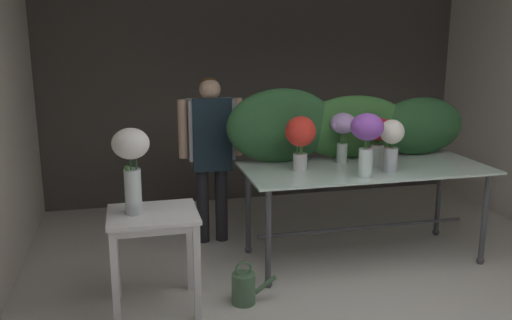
{
  "coord_description": "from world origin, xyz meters",
  "views": [
    {
      "loc": [
        -1.54,
        -2.58,
        2.03
      ],
      "look_at": [
        -0.55,
        1.56,
        1.02
      ],
      "focal_mm": 38.25,
      "sensor_mm": 36.0,
      "label": 1
    }
  ],
  "objects_px": {
    "display_table_glass": "(365,180)",
    "florist": "(211,142)",
    "vase_ivory_lilies": "(391,141)",
    "vase_lilac_roses": "(342,129)",
    "vase_violet_peonies": "(367,135)",
    "watering_can": "(244,288)",
    "vase_scarlet_hydrangea": "(300,136)",
    "side_table_white": "(153,227)",
    "vase_white_roses_tall": "(131,160)",
    "vase_crimson_tulips": "(378,134)"
  },
  "relations": [
    {
      "from": "vase_violet_peonies",
      "to": "vase_scarlet_hydrangea",
      "type": "relative_size",
      "value": 1.13
    },
    {
      "from": "vase_ivory_lilies",
      "to": "vase_white_roses_tall",
      "type": "xyz_separation_m",
      "value": [
        -2.14,
        -0.3,
        0.03
      ]
    },
    {
      "from": "side_table_white",
      "to": "vase_ivory_lilies",
      "type": "distance_m",
      "value": 2.09
    },
    {
      "from": "side_table_white",
      "to": "vase_crimson_tulips",
      "type": "height_order",
      "value": "vase_crimson_tulips"
    },
    {
      "from": "vase_ivory_lilies",
      "to": "vase_lilac_roses",
      "type": "bearing_deg",
      "value": 127.3
    },
    {
      "from": "florist",
      "to": "vase_white_roses_tall",
      "type": "xyz_separation_m",
      "value": [
        -0.75,
        -1.23,
        0.16
      ]
    },
    {
      "from": "vase_violet_peonies",
      "to": "vase_lilac_roses",
      "type": "xyz_separation_m",
      "value": [
        -0.0,
        0.5,
        -0.04
      ]
    },
    {
      "from": "display_table_glass",
      "to": "vase_lilac_roses",
      "type": "xyz_separation_m",
      "value": [
        -0.16,
        0.18,
        0.43
      ]
    },
    {
      "from": "vase_ivory_lilies",
      "to": "vase_crimson_tulips",
      "type": "height_order",
      "value": "vase_ivory_lilies"
    },
    {
      "from": "watering_can",
      "to": "florist",
      "type": "bearing_deg",
      "value": 91.43
    },
    {
      "from": "vase_violet_peonies",
      "to": "vase_white_roses_tall",
      "type": "xyz_separation_m",
      "value": [
        -1.86,
        -0.18,
        -0.06
      ]
    },
    {
      "from": "vase_violet_peonies",
      "to": "vase_scarlet_hydrangea",
      "type": "distance_m",
      "value": 0.57
    },
    {
      "from": "side_table_white",
      "to": "vase_lilac_roses",
      "type": "distance_m",
      "value": 1.93
    },
    {
      "from": "vase_ivory_lilies",
      "to": "vase_violet_peonies",
      "type": "height_order",
      "value": "vase_violet_peonies"
    },
    {
      "from": "vase_crimson_tulips",
      "to": "vase_lilac_roses",
      "type": "distance_m",
      "value": 0.32
    },
    {
      "from": "vase_ivory_lilies",
      "to": "watering_can",
      "type": "distance_m",
      "value": 1.73
    },
    {
      "from": "vase_white_roses_tall",
      "to": "watering_can",
      "type": "distance_m",
      "value": 1.29
    },
    {
      "from": "display_table_glass",
      "to": "watering_can",
      "type": "height_order",
      "value": "display_table_glass"
    },
    {
      "from": "vase_ivory_lilies",
      "to": "vase_lilac_roses",
      "type": "distance_m",
      "value": 0.48
    },
    {
      "from": "display_table_glass",
      "to": "vase_ivory_lilies",
      "type": "distance_m",
      "value": 0.45
    },
    {
      "from": "side_table_white",
      "to": "vase_white_roses_tall",
      "type": "bearing_deg",
      "value": -179.88
    },
    {
      "from": "vase_scarlet_hydrangea",
      "to": "vase_white_roses_tall",
      "type": "relative_size",
      "value": 0.75
    },
    {
      "from": "vase_crimson_tulips",
      "to": "vase_white_roses_tall",
      "type": "relative_size",
      "value": 0.67
    },
    {
      "from": "display_table_glass",
      "to": "watering_can",
      "type": "bearing_deg",
      "value": -154.72
    },
    {
      "from": "side_table_white",
      "to": "vase_lilac_roses",
      "type": "xyz_separation_m",
      "value": [
        1.72,
        0.68,
        0.53
      ]
    },
    {
      "from": "side_table_white",
      "to": "vase_scarlet_hydrangea",
      "type": "bearing_deg",
      "value": 22.11
    },
    {
      "from": "vase_violet_peonies",
      "to": "vase_ivory_lilies",
      "type": "bearing_deg",
      "value": 23.47
    },
    {
      "from": "display_table_glass",
      "to": "vase_violet_peonies",
      "type": "xyz_separation_m",
      "value": [
        -0.15,
        -0.32,
        0.47
      ]
    },
    {
      "from": "vase_crimson_tulips",
      "to": "watering_can",
      "type": "distance_m",
      "value": 1.82
    },
    {
      "from": "vase_crimson_tulips",
      "to": "watering_can",
      "type": "height_order",
      "value": "vase_crimson_tulips"
    },
    {
      "from": "display_table_glass",
      "to": "vase_scarlet_hydrangea",
      "type": "relative_size",
      "value": 4.62
    },
    {
      "from": "vase_ivory_lilies",
      "to": "vase_crimson_tulips",
      "type": "bearing_deg",
      "value": 87.37
    },
    {
      "from": "vase_scarlet_hydrangea",
      "to": "watering_can",
      "type": "xyz_separation_m",
      "value": [
        -0.62,
        -0.6,
        -1.03
      ]
    },
    {
      "from": "vase_violet_peonies",
      "to": "vase_scarlet_hydrangea",
      "type": "bearing_deg",
      "value": 142.49
    },
    {
      "from": "vase_ivory_lilies",
      "to": "florist",
      "type": "bearing_deg",
      "value": 146.14
    },
    {
      "from": "vase_white_roses_tall",
      "to": "vase_crimson_tulips",
      "type": "bearing_deg",
      "value": 14.9
    },
    {
      "from": "vase_lilac_roses",
      "to": "vase_white_roses_tall",
      "type": "xyz_separation_m",
      "value": [
        -1.85,
        -0.68,
        -0.02
      ]
    },
    {
      "from": "vase_violet_peonies",
      "to": "watering_can",
      "type": "bearing_deg",
      "value": -166.37
    },
    {
      "from": "florist",
      "to": "watering_can",
      "type": "height_order",
      "value": "florist"
    },
    {
      "from": "vase_scarlet_hydrangea",
      "to": "vase_ivory_lilies",
      "type": "bearing_deg",
      "value": -16.72
    },
    {
      "from": "florist",
      "to": "vase_scarlet_hydrangea",
      "type": "bearing_deg",
      "value": -47.33
    },
    {
      "from": "display_table_glass",
      "to": "florist",
      "type": "distance_m",
      "value": 1.48
    },
    {
      "from": "side_table_white",
      "to": "vase_ivory_lilies",
      "type": "relative_size",
      "value": 1.69
    },
    {
      "from": "vase_crimson_tulips",
      "to": "vase_violet_peonies",
      "type": "bearing_deg",
      "value": -126.83
    },
    {
      "from": "vase_lilac_roses",
      "to": "vase_white_roses_tall",
      "type": "relative_size",
      "value": 0.74
    },
    {
      "from": "vase_ivory_lilies",
      "to": "vase_scarlet_hydrangea",
      "type": "bearing_deg",
      "value": 163.28
    },
    {
      "from": "display_table_glass",
      "to": "vase_lilac_roses",
      "type": "distance_m",
      "value": 0.49
    },
    {
      "from": "side_table_white",
      "to": "florist",
      "type": "height_order",
      "value": "florist"
    },
    {
      "from": "watering_can",
      "to": "side_table_white",
      "type": "bearing_deg",
      "value": 172.65
    },
    {
      "from": "vase_violet_peonies",
      "to": "vase_lilac_roses",
      "type": "bearing_deg",
      "value": 90.27
    }
  ]
}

